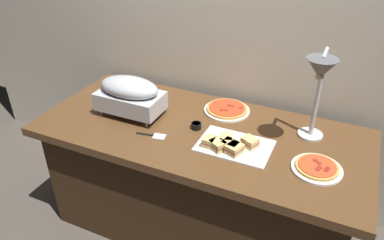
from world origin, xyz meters
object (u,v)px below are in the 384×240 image
Objects in this scene: sauce_cup_near at (196,126)px; sandwich_platter at (231,145)px; chafing_dish at (130,94)px; heat_lamp at (320,77)px; serving_spatula at (152,135)px; pizza_plate_front at (227,109)px; pizza_plate_center at (317,168)px; sauce_cup_far at (145,91)px.

sandwich_platter is at bearing -22.09° from sauce_cup_near.
chafing_dish is 0.69m from sandwich_platter.
serving_spatula is at bearing -162.26° from heat_lamp.
serving_spatula is at bearing -171.11° from sandwich_platter.
pizza_plate_front is (0.52, 0.28, -0.13)m from chafing_dish.
pizza_plate_center is at bearing -66.23° from heat_lamp.
sauce_cup_near is at bearing 1.79° from chafing_dish.
pizza_plate_center is (0.60, -0.36, -0.00)m from pizza_plate_front.
heat_lamp is (1.04, 0.10, 0.27)m from chafing_dish.
heat_lamp is 8.71× the size of sauce_cup_near.
sandwich_platter is at bearing -26.15° from sauce_cup_far.
heat_lamp is at bearing -9.14° from sauce_cup_far.
heat_lamp is 3.01× the size of serving_spatula.
chafing_dish is 6.57× the size of sauce_cup_near.
sauce_cup_far is (-0.75, 0.37, -0.00)m from sandwich_platter.
chafing_dish is 0.60m from pizza_plate_front.
sandwich_platter reaches higher than sauce_cup_far.
sauce_cup_near is (-0.09, -0.27, 0.01)m from pizza_plate_front.
pizza_plate_center is 1.24m from sauce_cup_far.
pizza_plate_center is at bearing -16.94° from sauce_cup_far.
sauce_cup_near is at bearing 157.91° from sandwich_platter.
serving_spatula is (0.31, -0.44, -0.02)m from sauce_cup_far.
pizza_plate_center is at bearing -7.96° from sauce_cup_near.
pizza_plate_center is at bearing 0.52° from sandwich_platter.
heat_lamp is 9.05× the size of sauce_cup_far.
sauce_cup_far is (-1.19, 0.36, 0.01)m from pizza_plate_center.
pizza_plate_center is 1.43× the size of serving_spatula.
serving_spatula is (-0.80, -0.26, -0.40)m from heat_lamp.
pizza_plate_front is (-0.52, 0.18, -0.39)m from heat_lamp.
serving_spatula is (-0.88, -0.07, -0.01)m from pizza_plate_center.
pizza_plate_front is at bearing -0.06° from sauce_cup_far.
pizza_plate_center reaches higher than serving_spatula.
sauce_cup_near is (-0.25, 0.10, -0.00)m from sandwich_platter.
heat_lamp reaches higher than serving_spatula.
sandwich_platter reaches higher than pizza_plate_center.
pizza_plate_front is 1.64× the size of serving_spatula.
sandwich_platter is at bearing 8.89° from serving_spatula.
heat_lamp is 1.84× the size of pizza_plate_front.
chafing_dish is 1.01× the size of sandwich_platter.
pizza_plate_center is (1.12, -0.08, -0.13)m from chafing_dish.
sauce_cup_far reaches higher than serving_spatula.
heat_lamp reaches higher than chafing_dish.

